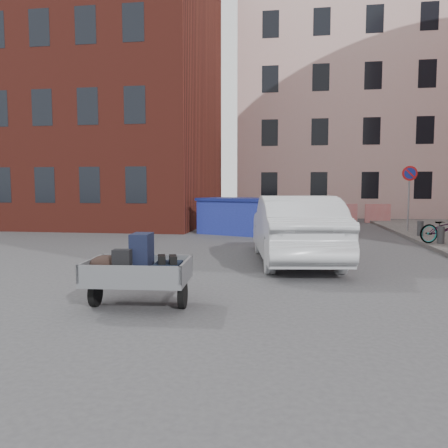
% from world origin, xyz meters
% --- Properties ---
extents(ground, '(120.00, 120.00, 0.00)m').
position_xyz_m(ground, '(0.00, 0.00, 0.00)').
color(ground, '#38383A').
rests_on(ground, ground).
extents(building_brick, '(12.00, 10.00, 14.00)m').
position_xyz_m(building_brick, '(-9.00, 13.00, 7.00)').
color(building_brick, '#591E16').
rests_on(building_brick, ground).
extents(building_pink, '(16.00, 8.00, 14.00)m').
position_xyz_m(building_pink, '(6.00, 22.00, 7.00)').
color(building_pink, beige).
rests_on(building_pink, ground).
extents(far_building, '(6.00, 6.00, 8.00)m').
position_xyz_m(far_building, '(-20.00, 22.00, 4.00)').
color(far_building, maroon).
rests_on(far_building, ground).
extents(no_parking_sign, '(0.60, 0.09, 2.65)m').
position_xyz_m(no_parking_sign, '(6.00, 9.48, 2.01)').
color(no_parking_sign, gray).
rests_on(no_parking_sign, sidewalk).
extents(barriers, '(4.70, 0.18, 1.00)m').
position_xyz_m(barriers, '(4.20, 15.00, 0.50)').
color(barriers, red).
rests_on(barriers, ground).
extents(trailer, '(1.67, 1.85, 1.20)m').
position_xyz_m(trailer, '(-1.26, -2.48, 0.61)').
color(trailer, black).
rests_on(trailer, ground).
extents(dumpster, '(3.93, 2.95, 1.47)m').
position_xyz_m(dumpster, '(-0.66, 8.50, 0.74)').
color(dumpster, navy).
rests_on(dumpster, ground).
extents(silver_car, '(2.53, 5.41, 1.72)m').
position_xyz_m(silver_car, '(1.30, 2.21, 0.86)').
color(silver_car, '#BABDC2').
rests_on(silver_car, ground).
extents(bicycle, '(1.92, 1.17, 0.95)m').
position_xyz_m(bicycle, '(6.20, 5.81, 0.60)').
color(bicycle, black).
rests_on(bicycle, sidewalk).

